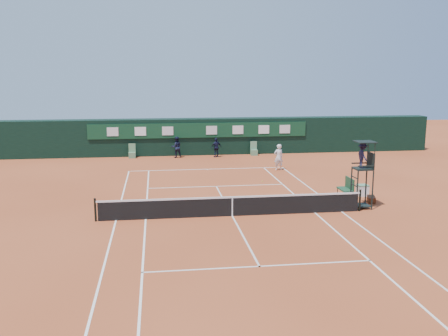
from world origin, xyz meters
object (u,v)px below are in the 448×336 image
Objects in this scene: tennis_net at (232,206)px; player_bench at (347,187)px; player at (278,157)px; umpire_chair at (363,160)px; cooler at (362,190)px.

player_bench is (6.82, 2.75, 0.09)m from tennis_net.
tennis_net is 12.01m from player.
tennis_net is 7.35m from player_bench.
tennis_net is 3.77× the size of umpire_chair.
player is at bearing 99.47° from umpire_chair.
player_bench is 1.04m from cooler.
cooler is 8.50m from player.
cooler is (1.11, 2.39, -2.13)m from umpire_chair.
tennis_net is at bearing -159.33° from cooler.
umpire_chair is at bearing 4.73° from tennis_net.
umpire_chair is (6.69, 0.55, 1.95)m from tennis_net.
tennis_net is at bearing -175.27° from umpire_chair.
tennis_net is 20.00× the size of cooler.
tennis_net is at bearing -158.01° from player_bench.
player is at bearing 109.57° from cooler.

